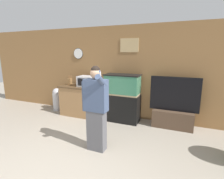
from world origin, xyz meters
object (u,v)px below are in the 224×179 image
object	(u,v)px
aquarium_on_stand	(122,98)
counter_island	(82,100)
microwave	(87,81)
person_standing	(96,108)
tv_on_stand	(173,113)
trash_bin	(57,99)
knife_block	(70,81)

from	to	relation	value
aquarium_on_stand	counter_island	bearing A→B (deg)	-178.87
microwave	person_standing	bearing A→B (deg)	-54.55
aquarium_on_stand	tv_on_stand	xyz separation A→B (m)	(1.33, 0.08, -0.27)
counter_island	trash_bin	bearing A→B (deg)	175.34
knife_block	person_standing	size ratio (longest dim) A/B	0.19
microwave	person_standing	world-z (taller)	person_standing
counter_island	person_standing	world-z (taller)	person_standing
counter_island	aquarium_on_stand	world-z (taller)	aquarium_on_stand
knife_block	aquarium_on_stand	bearing A→B (deg)	0.95
counter_island	aquarium_on_stand	xyz separation A→B (m)	(1.27, 0.03, 0.20)
microwave	person_standing	xyz separation A→B (m)	(1.13, -1.58, -0.19)
knife_block	tv_on_stand	world-z (taller)	tv_on_stand
microwave	tv_on_stand	distance (m)	2.51
microwave	aquarium_on_stand	xyz separation A→B (m)	(1.10, 0.00, -0.40)
person_standing	microwave	bearing A→B (deg)	125.45
microwave	knife_block	world-z (taller)	knife_block
counter_island	trash_bin	world-z (taller)	counter_island
microwave	trash_bin	xyz separation A→B (m)	(-1.19, 0.06, -0.67)
trash_bin	aquarium_on_stand	bearing A→B (deg)	-1.45
person_standing	trash_bin	bearing A→B (deg)	144.66
aquarium_on_stand	tv_on_stand	distance (m)	1.36
microwave	aquarium_on_stand	distance (m)	1.17
tv_on_stand	trash_bin	bearing A→B (deg)	-179.58
counter_island	aquarium_on_stand	bearing A→B (deg)	1.13
knife_block	aquarium_on_stand	xyz separation A→B (m)	(1.68, 0.03, -0.36)
knife_block	trash_bin	world-z (taller)	knife_block
aquarium_on_stand	trash_bin	size ratio (longest dim) A/B	1.78
microwave	aquarium_on_stand	world-z (taller)	aquarium_on_stand
microwave	trash_bin	bearing A→B (deg)	177.11
counter_island	person_standing	xyz separation A→B (m)	(1.30, -1.56, 0.40)
aquarium_on_stand	trash_bin	distance (m)	2.30
knife_block	counter_island	bearing A→B (deg)	0.42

